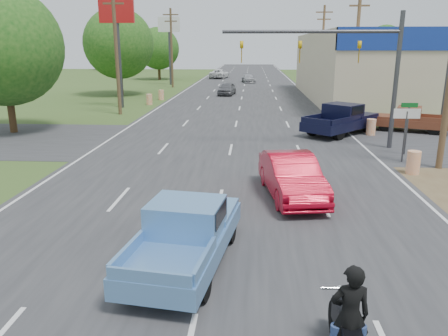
# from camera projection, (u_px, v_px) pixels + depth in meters

# --- Properties ---
(main_road) EXTENTS (15.00, 180.00, 0.02)m
(main_road) POSITION_uv_depth(u_px,v_px,m) (242.00, 98.00, 46.12)
(main_road) COLOR #2D2D30
(main_road) RESTS_ON ground
(cross_road) EXTENTS (120.00, 10.00, 0.02)m
(cross_road) POSITION_uv_depth(u_px,v_px,m) (232.00, 142.00, 24.97)
(cross_road) COLOR #2D2D30
(cross_road) RESTS_ON ground
(utility_pole_2) EXTENTS (2.00, 0.28, 10.00)m
(utility_pole_2) POSITION_uv_depth(u_px,v_px,m) (356.00, 46.00, 35.46)
(utility_pole_2) COLOR #4C3823
(utility_pole_2) RESTS_ON ground
(utility_pole_3) EXTENTS (2.00, 0.28, 10.00)m
(utility_pole_3) POSITION_uv_depth(u_px,v_px,m) (322.00, 46.00, 52.77)
(utility_pole_3) COLOR #4C3823
(utility_pole_3) RESTS_ON ground
(utility_pole_5) EXTENTS (2.00, 0.28, 10.00)m
(utility_pole_5) POSITION_uv_depth(u_px,v_px,m) (116.00, 46.00, 33.74)
(utility_pole_5) COLOR #4C3823
(utility_pole_5) RESTS_ON ground
(utility_pole_6) EXTENTS (2.00, 0.28, 10.00)m
(utility_pole_6) POSITION_uv_depth(u_px,v_px,m) (172.00, 46.00, 56.81)
(utility_pole_6) COLOR #4C3823
(utility_pole_6) RESTS_ON ground
(tree_0) EXTENTS (7.14, 7.14, 8.84)m
(tree_0) POSITION_uv_depth(u_px,v_px,m) (3.00, 47.00, 26.34)
(tree_0) COLOR #422D19
(tree_0) RESTS_ON ground
(tree_1) EXTENTS (7.56, 7.56, 9.36)m
(tree_1) POSITION_uv_depth(u_px,v_px,m) (119.00, 44.00, 47.37)
(tree_1) COLOR #422D19
(tree_1) RESTS_ON ground
(tree_2) EXTENTS (6.72, 6.72, 8.32)m
(tree_2) POSITION_uv_depth(u_px,v_px,m) (158.00, 48.00, 70.65)
(tree_2) COLOR #422D19
(tree_2) RESTS_ON ground
(tree_5) EXTENTS (7.98, 7.98, 9.88)m
(tree_5) POSITION_uv_depth(u_px,v_px,m) (385.00, 44.00, 95.58)
(tree_5) COLOR #422D19
(tree_5) RESTS_ON ground
(tree_6) EXTENTS (8.82, 8.82, 10.92)m
(tree_6) POSITION_uv_depth(u_px,v_px,m) (116.00, 41.00, 99.08)
(tree_6) COLOR #422D19
(tree_6) RESTS_ON ground
(barrel_0) EXTENTS (0.56, 0.56, 1.00)m
(barrel_0) POSITION_uv_depth(u_px,v_px,m) (413.00, 163.00, 18.59)
(barrel_0) COLOR orange
(barrel_0) RESTS_ON ground
(barrel_1) EXTENTS (0.56, 0.56, 1.00)m
(barrel_1) POSITION_uv_depth(u_px,v_px,m) (371.00, 127.00, 26.73)
(barrel_1) COLOR orange
(barrel_1) RESTS_ON ground
(barrel_2) EXTENTS (0.56, 0.56, 1.00)m
(barrel_2) POSITION_uv_depth(u_px,v_px,m) (149.00, 99.00, 40.74)
(barrel_2) COLOR orange
(barrel_2) RESTS_ON ground
(barrel_3) EXTENTS (0.56, 0.56, 1.00)m
(barrel_3) POSITION_uv_depth(u_px,v_px,m) (161.00, 95.00, 44.57)
(barrel_3) COLOR orange
(barrel_3) RESTS_ON ground
(pole_sign_left_near) EXTENTS (3.00, 0.35, 9.20)m
(pole_sign_left_near) POSITION_uv_depth(u_px,v_px,m) (117.00, 23.00, 37.15)
(pole_sign_left_near) COLOR #3F3F44
(pole_sign_left_near) RESTS_ON ground
(pole_sign_left_far) EXTENTS (3.00, 0.35, 9.20)m
(pole_sign_left_far) POSITION_uv_depth(u_px,v_px,m) (169.00, 32.00, 60.22)
(pole_sign_left_far) COLOR #3F3F44
(pole_sign_left_far) RESTS_ON ground
(lane_sign) EXTENTS (1.20, 0.08, 2.52)m
(lane_sign) POSITION_uv_depth(u_px,v_px,m) (406.00, 122.00, 20.12)
(lane_sign) COLOR #3F3F44
(lane_sign) RESTS_ON ground
(street_name_sign) EXTENTS (0.80, 0.08, 2.61)m
(street_name_sign) POSITION_uv_depth(u_px,v_px,m) (408.00, 123.00, 21.60)
(street_name_sign) COLOR #3F3F44
(street_name_sign) RESTS_ON ground
(signal_mast) EXTENTS (9.12, 0.40, 7.00)m
(signal_mast) POSITION_uv_depth(u_px,v_px,m) (345.00, 56.00, 22.37)
(signal_mast) COLOR #3F3F44
(signal_mast) RESTS_ON ground
(red_convertible) EXTENTS (2.35, 4.89, 1.55)m
(red_convertible) POSITION_uv_depth(u_px,v_px,m) (292.00, 177.00, 15.63)
(red_convertible) COLOR #B1081D
(red_convertible) RESTS_ON ground
(rider) EXTENTS (0.68, 0.46, 1.82)m
(rider) POSITION_uv_depth(u_px,v_px,m) (349.00, 321.00, 7.19)
(rider) COLOR black
(rider) RESTS_ON ground
(blue_pickup) EXTENTS (2.59, 5.15, 1.64)m
(blue_pickup) POSITION_uv_depth(u_px,v_px,m) (187.00, 232.00, 10.85)
(blue_pickup) COLOR black
(blue_pickup) RESTS_ON ground
(navy_pickup) EXTENTS (5.42, 5.64, 1.88)m
(navy_pickup) POSITION_uv_depth(u_px,v_px,m) (343.00, 119.00, 27.07)
(navy_pickup) COLOR black
(navy_pickup) RESTS_ON ground
(brown_pickup) EXTENTS (5.06, 3.38, 1.57)m
(brown_pickup) POSITION_uv_depth(u_px,v_px,m) (408.00, 119.00, 27.97)
(brown_pickup) COLOR black
(brown_pickup) RESTS_ON ground
(distant_car_grey) EXTENTS (2.13, 4.29, 1.40)m
(distant_car_grey) POSITION_uv_depth(u_px,v_px,m) (227.00, 89.00, 48.84)
(distant_car_grey) COLOR #5C5D62
(distant_car_grey) RESTS_ON ground
(distant_car_silver) EXTENTS (2.36, 4.50, 1.25)m
(distant_car_silver) POSITION_uv_depth(u_px,v_px,m) (249.00, 78.00, 66.01)
(distant_car_silver) COLOR #A9A9AE
(distant_car_silver) RESTS_ON ground
(distant_car_white) EXTENTS (3.37, 5.74, 1.50)m
(distant_car_white) POSITION_uv_depth(u_px,v_px,m) (219.00, 74.00, 74.51)
(distant_car_white) COLOR white
(distant_car_white) RESTS_ON ground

